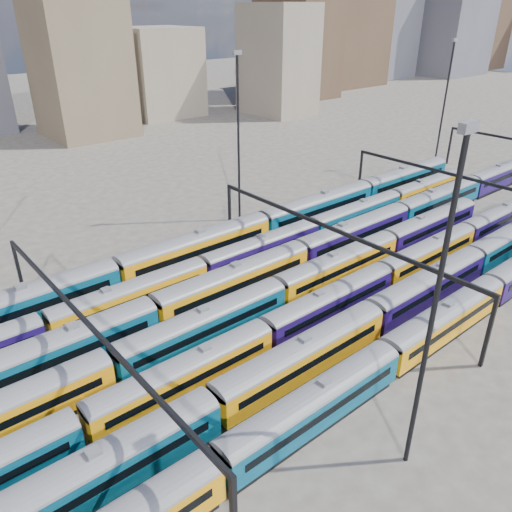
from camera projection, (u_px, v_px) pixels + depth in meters
ground at (267, 315)px, 56.22m from camera, size 500.00×500.00×0.00m
rake_0 at (491, 287)px, 56.78m from camera, size 114.94×2.81×4.71m
rake_1 at (303, 354)px, 45.71m from camera, size 100.38×2.94×4.95m
rake_2 at (330, 300)px, 54.47m from camera, size 93.44×2.74×4.60m
rake_3 at (111, 364)px, 44.45m from camera, size 120.28×2.93×4.94m
rake_4 at (300, 253)px, 64.16m from camera, size 127.63×3.11×5.24m
rake_5 at (203, 268)px, 60.97m from camera, size 114.70×2.80×4.70m
rake_6 at (116, 272)px, 59.08m from camera, size 136.63×3.33×5.62m
gantry_1 at (87, 331)px, 41.72m from camera, size 0.35×40.35×8.03m
gantry_2 at (331, 236)px, 58.90m from camera, size 0.35×40.35×8.03m
gantry_3 at (465, 184)px, 76.09m from camera, size 0.35×40.35×8.03m
mast_2 at (435, 305)px, 32.00m from camera, size 1.40×0.50×25.60m
mast_3 at (238, 134)px, 75.00m from camera, size 1.40×0.50×25.60m
mast_5 at (445, 101)px, 100.90m from camera, size 1.40×0.50×25.60m
skyline at (294, 38)px, 179.38m from camera, size 399.22×60.48×50.03m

